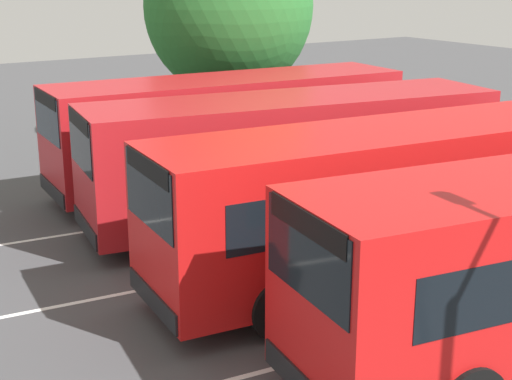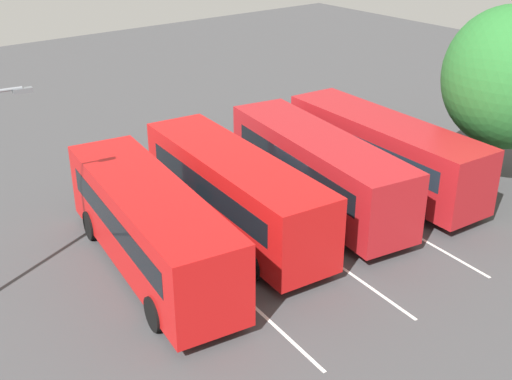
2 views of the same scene
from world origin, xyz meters
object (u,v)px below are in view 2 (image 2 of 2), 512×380
bus_center_left (317,168)px  bus_center_right (234,190)px  bus_far_right (149,225)px  depot_tree (509,78)px  bus_far_left (383,150)px  pedestrian (251,119)px

bus_center_left → bus_center_right: 3.90m
bus_center_left → bus_center_right: bearing=94.0°
bus_far_right → depot_tree: bearing=-92.4°
bus_center_right → bus_far_left: bearing=-89.7°
bus_far_left → pedestrian: 8.39m
bus_center_right → pedestrian: bearing=-35.6°
bus_center_right → bus_far_right: same height
bus_far_right → depot_tree: size_ratio=1.32×
bus_far_left → depot_tree: (-2.70, -4.42, 3.00)m
bus_center_left → bus_far_right: size_ratio=1.00×
pedestrian → depot_tree: bearing=-8.4°
bus_center_right → pedestrian: (7.63, -6.71, -0.71)m
bus_far_left → bus_far_right: (0.23, 11.26, 0.00)m
pedestrian → bus_far_left: bearing=-28.5°
bus_far_left → bus_center_right: bearing=88.6°
bus_far_left → depot_tree: bearing=-117.4°
bus_far_left → bus_far_right: 11.26m
pedestrian → bus_far_right: bearing=-85.8°
bus_far_left → bus_center_right: (0.70, 7.41, 0.00)m
bus_center_right → pedestrian: 10.18m
bus_center_left → bus_center_right: same height
bus_far_right → pedestrian: (8.10, -10.56, -0.71)m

